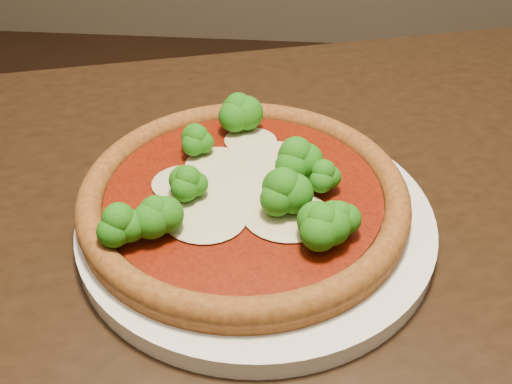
{
  "coord_description": "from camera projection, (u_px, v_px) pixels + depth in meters",
  "views": [
    {
      "loc": [
        -0.11,
        -0.45,
        1.09
      ],
      "look_at": [
        -0.14,
        -0.07,
        0.79
      ],
      "focal_mm": 40.0,
      "sensor_mm": 36.0,
      "label": 1
    }
  ],
  "objects": [
    {
      "name": "dining_table",
      "position": [
        285.0,
        331.0,
        0.54
      ],
      "size": [
        1.36,
        1.1,
        0.75
      ],
      "rotation": [
        0.0,
        0.0,
        0.29
      ],
      "color": "black",
      "rests_on": "floor"
    },
    {
      "name": "plate",
      "position": [
        256.0,
        219.0,
        0.5
      ],
      "size": [
        0.31,
        0.31,
        0.02
      ],
      "primitive_type": "cylinder",
      "color": "silver",
      "rests_on": "dining_table"
    },
    {
      "name": "pizza",
      "position": [
        245.0,
        191.0,
        0.49
      ],
      "size": [
        0.29,
        0.29,
        0.06
      ],
      "rotation": [
        0.0,
        0.0,
        -0.19
      ],
      "color": "brown",
      "rests_on": "plate"
    }
  ]
}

